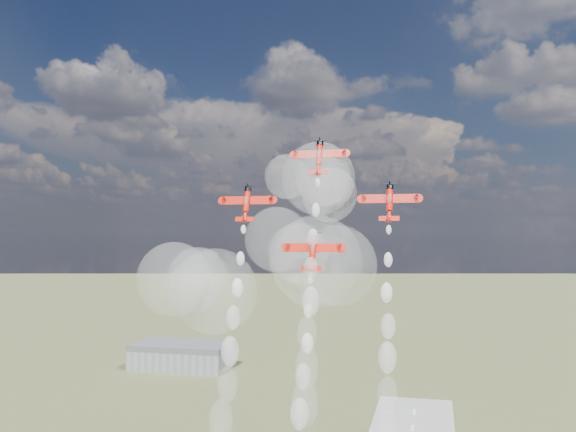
% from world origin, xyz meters
% --- Properties ---
extents(hangar, '(50.00, 28.00, 13.00)m').
position_xyz_m(hangar, '(-120.00, 180.00, 6.50)').
color(hangar, gray).
rests_on(hangar, ground).
extents(plane_lead, '(11.38, 4.95, 7.84)m').
position_xyz_m(plane_lead, '(-15.59, 10.46, 87.68)').
color(plane_lead, red).
rests_on(plane_lead, ground).
extents(plane_left, '(11.38, 4.95, 7.84)m').
position_xyz_m(plane_left, '(-30.67, 6.92, 77.74)').
color(plane_left, red).
rests_on(plane_left, ground).
extents(plane_right, '(11.38, 4.95, 7.84)m').
position_xyz_m(plane_right, '(-0.51, 6.92, 77.74)').
color(plane_right, red).
rests_on(plane_right, ground).
extents(plane_slot, '(11.38, 4.95, 7.84)m').
position_xyz_m(plane_slot, '(-15.59, 3.37, 67.79)').
color(plane_slot, red).
rests_on(plane_slot, ground).
extents(smoke_trail_lead, '(5.10, 18.51, 45.03)m').
position_xyz_m(smoke_trail_lead, '(-15.27, -3.74, 48.50)').
color(smoke_trail_lead, white).
rests_on(smoke_trail_lead, plane_lead).
extents(smoke_trail_left, '(5.10, 17.79, 44.75)m').
position_xyz_m(smoke_trail_left, '(-30.84, -6.87, 38.76)').
color(smoke_trail_left, white).
rests_on(smoke_trail_left, plane_left).
extents(smoke_trail_right, '(5.36, 18.42, 44.37)m').
position_xyz_m(smoke_trail_right, '(-0.39, -7.31, 38.94)').
color(smoke_trail_right, white).
rests_on(smoke_trail_right, plane_right).
extents(drifted_smoke_cloud, '(57.46, 36.43, 43.98)m').
position_xyz_m(drifted_smoke_cloud, '(-28.54, 20.98, 67.10)').
color(drifted_smoke_cloud, white).
rests_on(drifted_smoke_cloud, ground).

